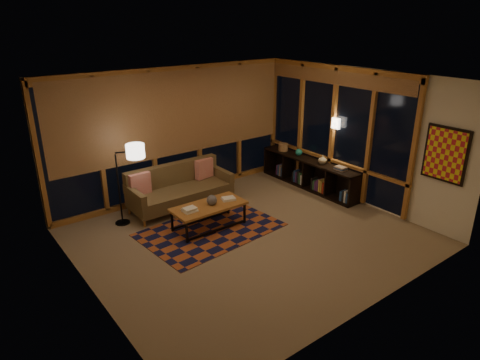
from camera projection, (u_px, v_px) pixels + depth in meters
floor at (249, 236)px, 7.51m from camera, size 5.50×5.00×0.01m
ceiling at (251, 80)px, 6.53m from camera, size 5.50×5.00×0.01m
walls at (250, 163)px, 7.02m from camera, size 5.51×5.01×2.70m
window_wall_back at (177, 133)px, 8.82m from camera, size 5.30×0.16×2.60m
window_wall_right at (332, 131)px, 8.98m from camera, size 0.16×3.70×2.60m
wall_art at (445, 154)px, 7.15m from camera, size 0.06×0.74×0.94m
wall_sconce at (336, 123)px, 8.77m from camera, size 0.12×0.18×0.22m
sofa at (181, 188)px, 8.49m from camera, size 2.04×0.84×0.83m
pillow_left at (140, 184)px, 8.13m from camera, size 0.42×0.16×0.42m
pillow_right at (204, 169)px, 8.93m from camera, size 0.42×0.20×0.41m
area_rug at (211, 230)px, 7.72m from camera, size 2.52×1.79×0.01m
coffee_table at (209, 216)px, 7.73m from camera, size 1.35×0.62×0.45m
book_stack_a at (189, 209)px, 7.41m from camera, size 0.23×0.18×0.07m
book_stack_b at (228, 199)px, 7.87m from camera, size 0.26×0.23×0.04m
ceramic_pot at (212, 200)px, 7.64m from camera, size 0.20×0.20×0.19m
floor_lamp at (119, 186)px, 7.71m from camera, size 0.58×0.48×1.51m
bookshelf at (309, 173)px, 9.54m from camera, size 0.40×2.61×0.65m
basket at (283, 147)px, 10.00m from camera, size 0.27×0.27×0.17m
teal_bowl at (299, 152)px, 9.65m from camera, size 0.19×0.19×0.16m
vase at (323, 159)px, 9.11m from camera, size 0.23×0.23×0.19m
shelf_book_stack at (341, 168)px, 8.76m from camera, size 0.20×0.27×0.08m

